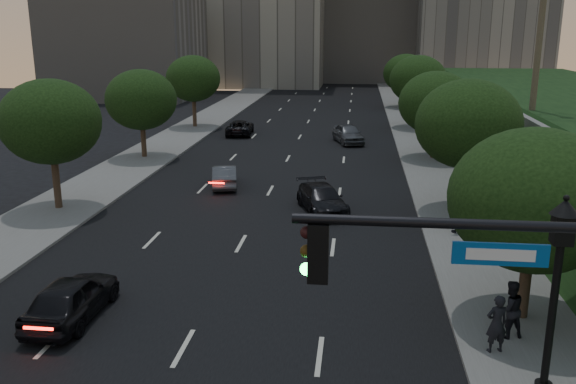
# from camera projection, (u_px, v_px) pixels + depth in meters

# --- Properties ---
(road_surface) EXTENTS (16.00, 140.00, 0.02)m
(road_surface) POSITION_uv_depth(u_px,v_px,m) (285.00, 165.00, 41.83)
(road_surface) COLOR black
(road_surface) RESTS_ON ground
(sidewalk_right) EXTENTS (4.50, 140.00, 0.15)m
(sidewalk_right) POSITION_uv_depth(u_px,v_px,m) (437.00, 167.00, 40.69)
(sidewalk_right) COLOR slate
(sidewalk_right) RESTS_ON ground
(sidewalk_left) EXTENTS (4.50, 140.00, 0.15)m
(sidewalk_left) POSITION_uv_depth(u_px,v_px,m) (140.00, 160.00, 42.93)
(sidewalk_left) COLOR slate
(sidewalk_left) RESTS_ON ground
(parapet_wall) EXTENTS (0.35, 90.00, 0.70)m
(parapet_wall) POSITION_uv_depth(u_px,v_px,m) (499.00, 108.00, 37.30)
(parapet_wall) COLOR slate
(parapet_wall) RESTS_ON embankment
(office_block_mid) EXTENTS (22.00, 18.00, 26.00)m
(office_block_mid) POSITION_uv_depth(u_px,v_px,m) (367.00, 5.00, 106.85)
(office_block_mid) COLOR gray
(office_block_mid) RESTS_ON ground
(office_block_filler) EXTENTS (18.00, 16.00, 14.00)m
(office_block_filler) POSITION_uv_depth(u_px,v_px,m) (127.00, 44.00, 81.23)
(office_block_filler) COLOR gray
(office_block_filler) RESTS_ON ground
(tree_right_a) EXTENTS (5.20, 5.20, 6.24)m
(tree_right_a) POSITION_uv_depth(u_px,v_px,m) (534.00, 200.00, 18.55)
(tree_right_a) COLOR #38281C
(tree_right_a) RESTS_ON ground
(tree_right_b) EXTENTS (5.20, 5.20, 6.74)m
(tree_right_b) POSITION_uv_depth(u_px,v_px,m) (468.00, 124.00, 29.93)
(tree_right_b) COLOR #38281C
(tree_right_b) RESTS_ON ground
(tree_right_c) EXTENTS (5.20, 5.20, 6.24)m
(tree_right_c) POSITION_uv_depth(u_px,v_px,m) (436.00, 103.00, 42.53)
(tree_right_c) COLOR #38281C
(tree_right_c) RESTS_ON ground
(tree_right_d) EXTENTS (5.20, 5.20, 6.74)m
(tree_right_d) POSITION_uv_depth(u_px,v_px,m) (418.00, 80.00, 55.83)
(tree_right_d) COLOR #38281C
(tree_right_d) RESTS_ON ground
(tree_right_e) EXTENTS (5.20, 5.20, 6.24)m
(tree_right_e) POSITION_uv_depth(u_px,v_px,m) (406.00, 73.00, 70.35)
(tree_right_e) COLOR #38281C
(tree_right_e) RESTS_ON ground
(tree_left_b) EXTENTS (5.00, 5.00, 6.71)m
(tree_left_b) POSITION_uv_depth(u_px,v_px,m) (50.00, 122.00, 30.26)
(tree_left_b) COLOR #38281C
(tree_left_b) RESTS_ON ground
(tree_left_c) EXTENTS (5.00, 5.00, 6.34)m
(tree_left_c) POSITION_uv_depth(u_px,v_px,m) (141.00, 100.00, 42.82)
(tree_left_c) COLOR #38281C
(tree_left_c) RESTS_ON ground
(tree_left_d) EXTENTS (5.00, 5.00, 6.71)m
(tree_left_d) POSITION_uv_depth(u_px,v_px,m) (193.00, 79.00, 56.16)
(tree_left_d) COLOR #38281C
(tree_left_d) RESTS_ON ground
(street_lamp) EXTENTS (0.64, 0.64, 5.62)m
(street_lamp) POSITION_uv_depth(u_px,v_px,m) (551.00, 321.00, 13.87)
(street_lamp) COLOR black
(street_lamp) RESTS_ON ground
(sedan_near_left) EXTENTS (1.80, 4.35, 1.47)m
(sedan_near_left) POSITION_uv_depth(u_px,v_px,m) (72.00, 298.00, 19.49)
(sedan_near_left) COLOR black
(sedan_near_left) RESTS_ON ground
(sedan_mid_left) EXTENTS (2.17, 4.13, 1.30)m
(sedan_mid_left) POSITION_uv_depth(u_px,v_px,m) (225.00, 176.00, 35.92)
(sedan_mid_left) COLOR #4C4E53
(sedan_mid_left) RESTS_ON ground
(sedan_far_left) EXTENTS (2.50, 4.79, 1.29)m
(sedan_far_left) POSITION_uv_depth(u_px,v_px,m) (240.00, 128.00, 53.42)
(sedan_far_left) COLOR black
(sedan_far_left) RESTS_ON ground
(sedan_near_right) EXTENTS (3.31, 4.98, 1.34)m
(sedan_near_right) POSITION_uv_depth(u_px,v_px,m) (322.00, 199.00, 31.01)
(sedan_near_right) COLOR black
(sedan_near_right) RESTS_ON ground
(sedan_far_right) EXTENTS (3.05, 4.89, 1.55)m
(sedan_far_right) POSITION_uv_depth(u_px,v_px,m) (348.00, 134.00, 49.50)
(sedan_far_right) COLOR #4F5156
(sedan_far_right) RESTS_ON ground
(pedestrian_a) EXTENTS (0.72, 0.58, 1.73)m
(pedestrian_a) POSITION_uv_depth(u_px,v_px,m) (497.00, 324.00, 17.19)
(pedestrian_a) COLOR black
(pedestrian_a) RESTS_ON sidewalk_right
(pedestrian_b) EXTENTS (1.02, 0.89, 1.78)m
(pedestrian_b) POSITION_uv_depth(u_px,v_px,m) (510.00, 309.00, 18.03)
(pedestrian_b) COLOR black
(pedestrian_b) RESTS_ON sidewalk_right
(pedestrian_c) EXTENTS (1.05, 0.86, 1.67)m
(pedestrian_c) POSITION_uv_depth(u_px,v_px,m) (458.00, 215.00, 27.31)
(pedestrian_c) COLOR black
(pedestrian_c) RESTS_ON sidewalk_right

